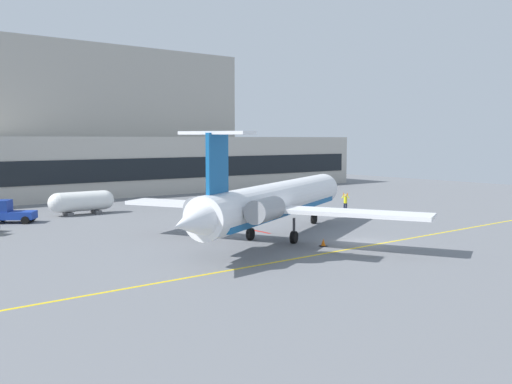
# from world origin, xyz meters

# --- Properties ---
(ground) EXTENTS (120.00, 120.00, 0.11)m
(ground) POSITION_xyz_m (-0.00, 0.00, -0.05)
(ground) COLOR slate
(terminal_building) EXTENTS (69.18, 16.07, 20.37)m
(terminal_building) POSITION_xyz_m (5.80, 48.60, 7.77)
(terminal_building) COLOR #B7B2A8
(terminal_building) RESTS_ON ground
(regional_jet) EXTENTS (26.19, 21.85, 8.04)m
(regional_jet) POSITION_xyz_m (-4.31, 4.84, 2.95)
(regional_jet) COLOR white
(regional_jet) RESTS_ON ground
(baggage_tug) EXTENTS (4.08, 3.59, 2.09)m
(baggage_tug) POSITION_xyz_m (-17.37, 26.53, 0.95)
(baggage_tug) COLOR #19389E
(baggage_tug) RESTS_ON ground
(fuel_tank) EXTENTS (6.75, 1.99, 2.33)m
(fuel_tank) POSITION_xyz_m (-10.06, 28.05, 1.31)
(fuel_tank) COLOR white
(fuel_tank) RESTS_ON ground
(marshaller) EXTENTS (0.56, 0.72, 1.97)m
(marshaller) POSITION_xyz_m (12.56, 13.25, 1.01)
(marshaller) COLOR #191E33
(marshaller) RESTS_ON ground
(safety_cone_alpha) EXTENTS (0.47, 0.47, 0.55)m
(safety_cone_alpha) POSITION_xyz_m (-2.71, 10.70, 0.25)
(safety_cone_alpha) COLOR orange
(safety_cone_alpha) RESTS_ON ground
(safety_cone_bravo) EXTENTS (0.47, 0.47, 0.55)m
(safety_cone_bravo) POSITION_xyz_m (-3.16, 0.89, 0.25)
(safety_cone_bravo) COLOR orange
(safety_cone_bravo) RESTS_ON ground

